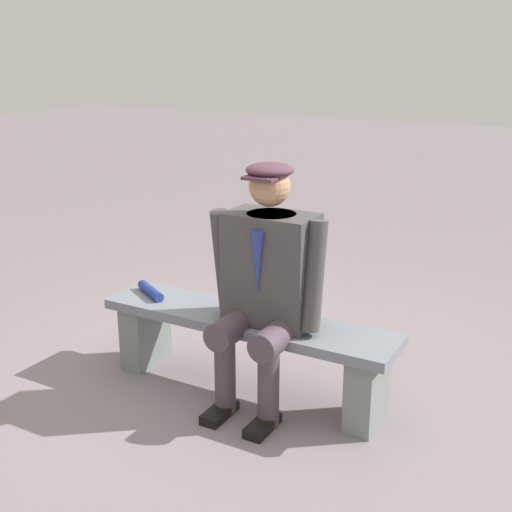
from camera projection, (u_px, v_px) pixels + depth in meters
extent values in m
plane|color=slate|center=(247.00, 390.00, 3.71)|extent=(30.00, 30.00, 0.00)
cube|color=slate|center=(246.00, 321.00, 3.58)|extent=(1.69, 0.37, 0.05)
cube|color=slate|center=(368.00, 388.00, 3.32)|extent=(0.14, 0.32, 0.39)
cube|color=slate|center=(146.00, 333.00, 3.98)|extent=(0.14, 0.32, 0.39)
cube|color=#413F40|center=(271.00, 268.00, 3.42)|extent=(0.46, 0.27, 0.59)
cylinder|color=#1E2338|center=(271.00, 219.00, 3.34)|extent=(0.25, 0.25, 0.06)
cone|color=navy|center=(258.00, 262.00, 3.28)|extent=(0.07, 0.07, 0.32)
sphere|color=tan|center=(270.00, 186.00, 3.27)|extent=(0.21, 0.21, 0.21)
ellipsoid|color=#4B2C3A|center=(270.00, 170.00, 3.25)|extent=(0.24, 0.24, 0.07)
cube|color=#4B2C3A|center=(260.00, 178.00, 3.18)|extent=(0.17, 0.09, 0.02)
cylinder|color=#4B3B48|center=(281.00, 334.00, 3.34)|extent=(0.15, 0.43, 0.15)
cylinder|color=#4B3B48|center=(268.00, 385.00, 3.30)|extent=(0.11, 0.11, 0.45)
cube|color=black|center=(263.00, 426.00, 3.31)|extent=(0.10, 0.24, 0.05)
cylinder|color=#413F40|center=(314.00, 276.00, 3.26)|extent=(0.10, 0.17, 0.57)
cylinder|color=#4B3B48|center=(238.00, 324.00, 3.46)|extent=(0.15, 0.43, 0.15)
cylinder|color=#4B3B48|center=(225.00, 373.00, 3.42)|extent=(0.11, 0.11, 0.45)
cube|color=black|center=(220.00, 413.00, 3.42)|extent=(0.10, 0.24, 0.05)
cylinder|color=#413F40|center=(224.00, 260.00, 3.50)|extent=(0.10, 0.18, 0.57)
cylinder|color=navy|center=(151.00, 291.00, 3.87)|extent=(0.26, 0.19, 0.06)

